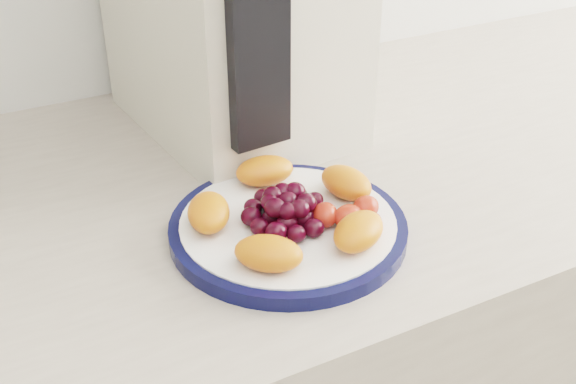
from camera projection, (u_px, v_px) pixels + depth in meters
plate_rim at (288, 228)px, 0.72m from camera, size 0.24×0.24×0.01m
plate_face at (288, 228)px, 0.72m from camera, size 0.22×0.22×0.02m
appliance_panel at (257, 14)px, 0.70m from camera, size 0.07×0.03×0.28m
fruit_plate at (295, 209)px, 0.71m from camera, size 0.20×0.20×0.03m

